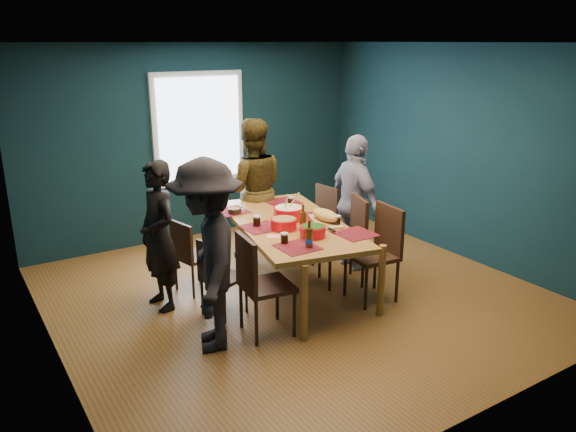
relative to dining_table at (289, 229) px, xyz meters
name	(u,v)px	position (x,y,z in m)	size (l,w,h in m)	color
room	(283,171)	(0.00, 0.14, 0.63)	(5.01, 5.01, 2.71)	brown
dining_table	(289,229)	(0.00, 0.00, 0.00)	(1.50, 2.34, 0.82)	olive
chair_left_far	(189,251)	(-0.95, 0.58, -0.26)	(0.45, 0.45, 0.84)	#311D10
chair_left_mid	(218,273)	(-0.94, -0.13, -0.26)	(0.47, 0.47, 0.83)	#311D10
chair_left_near	(258,278)	(-0.78, -0.67, -0.16)	(0.51, 0.51, 1.01)	#311D10
chair_right_far	(321,217)	(0.92, 0.68, -0.20)	(0.46, 0.46, 0.94)	#311D10
chair_right_mid	(350,234)	(0.73, -0.15, -0.15)	(0.58, 0.58, 1.02)	#311D10
chair_right_near	(380,246)	(0.74, -0.65, -0.14)	(0.51, 0.51, 1.04)	#311D10
person_far_left	(159,236)	(-1.34, 0.41, 0.05)	(0.58, 0.38, 1.58)	black
person_back	(252,190)	(0.17, 1.16, 0.16)	(0.88, 0.69, 1.81)	black
person_right	(355,203)	(1.06, 0.17, 0.09)	(0.98, 0.41, 1.67)	white
person_near_left	(208,256)	(-1.25, -0.60, 0.14)	(1.14, 0.66, 1.77)	black
bowl_salad	(284,223)	(-0.18, -0.17, 0.14)	(0.28, 0.28, 0.12)	red
bowl_dumpling	(289,213)	(0.05, 0.10, 0.15)	(0.34, 0.34, 0.31)	red
bowl_herbs	(313,231)	(-0.06, -0.53, 0.14)	(0.26, 0.26, 0.12)	red
cutting_board	(325,217)	(0.33, -0.22, 0.14)	(0.42, 0.66, 0.14)	tan
small_bowl	(235,211)	(-0.36, 0.61, 0.11)	(0.15, 0.15, 0.06)	black
beer_bottle_a	(309,238)	(-0.27, -0.77, 0.18)	(0.08, 0.08, 0.28)	#4C2B0D
beer_bottle_b	(303,220)	(-0.02, -0.30, 0.18)	(0.07, 0.07, 0.27)	#4C2B0D
cola_glass_a	(284,238)	(-0.40, -0.54, 0.14)	(0.08, 0.08, 0.11)	black
cola_glass_b	(337,220)	(0.36, -0.38, 0.14)	(0.08, 0.08, 0.12)	black
cola_glass_c	(291,201)	(0.37, 0.54, 0.14)	(0.08, 0.08, 0.11)	black
cola_glass_d	(257,221)	(-0.37, 0.07, 0.14)	(0.08, 0.08, 0.12)	black
napkin_a	(311,215)	(0.35, 0.09, 0.08)	(0.15, 0.15, 0.00)	#FF846B
napkin_b	(274,236)	(-0.39, -0.31, 0.08)	(0.13, 0.13, 0.00)	#FF846B
napkin_c	(355,235)	(0.34, -0.71, 0.08)	(0.15, 0.15, 0.00)	#FF846B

